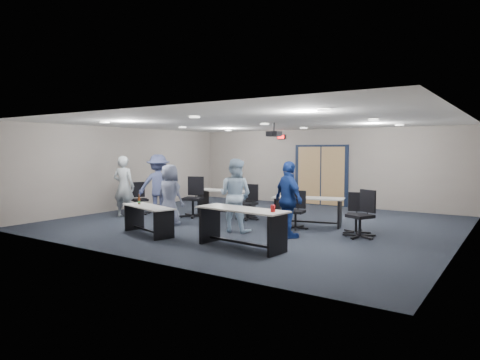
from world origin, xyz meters
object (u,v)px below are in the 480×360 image
Objects in this scene: chair_back_c at (296,210)px; person_lightblue at (235,195)px; person_plaid at (170,195)px; table_back_right at (308,206)px; person_gray at (124,187)px; chair_loose_left at (140,198)px; chair_back_b at (248,202)px; table_front_right at (242,221)px; chair_loose_right at (360,214)px; table_front_left at (148,215)px; person_back at (158,185)px; chair_back_d at (356,213)px; chair_back_a at (193,197)px; person_navy at (289,199)px; table_back_left at (226,198)px.

person_lightblue reaches higher than chair_back_c.
person_plaid is 0.90× the size of person_lightblue.
table_back_right is 1.07× the size of person_gray.
chair_loose_left is 0.56× the size of person_lightblue.
chair_back_b is (-1.79, -0.09, -0.01)m from table_back_right.
chair_loose_right is at bearing 60.43° from table_front_right.
table_front_left reaches higher than table_back_right.
person_gray reaches higher than chair_loose_right.
table_front_left is at bearing -101.94° from chair_loose_left.
person_back is (0.61, 0.79, 0.02)m from person_gray.
table_front_left is 0.90× the size of table_back_right.
table_back_right is 1.44m from chair_back_d.
table_front_left is 1.46× the size of chair_back_a.
person_back reaches higher than chair_back_b.
person_lightblue is at bearing -176.32° from person_plaid.
person_back is at bearing -179.03° from chair_back_a.
table_front_right reaches higher than table_back_right.
table_front_right is at bearing -83.85° from chair_loose_left.
chair_back_d is (3.99, 2.78, 0.02)m from table_front_left.
chair_loose_right reaches higher than table_back_right.
person_plaid reaches higher than chair_back_c.
chair_back_d is 0.56× the size of person_navy.
chair_loose_right is at bearing 143.12° from person_back.
chair_back_d is (4.21, -0.65, -0.04)m from table_back_left.
chair_loose_right is (4.22, 2.35, 0.08)m from table_front_left.
table_back_right is 1.09× the size of person_lightblue.
person_gray is at bearing -175.39° from table_back_right.
person_gray is at bearing -3.34° from person_lightblue.
person_navy reaches higher than table_back_right.
chair_back_a reaches higher than chair_back_d.
chair_back_b is 1.02× the size of chair_loose_left.
person_back reaches higher than table_front_right.
chair_loose_right is (0.23, -0.43, 0.06)m from chair_back_d.
table_back_right is 3.45m from chair_back_a.
person_lightblue is at bearing -45.03° from chair_back_a.
person_lightblue reaches higher than person_plaid.
person_plaid reaches higher than chair_back_a.
chair_back_a is (-3.40, -0.56, 0.08)m from table_back_right.
person_plaid is 0.92× the size of person_navy.
person_back is at bearing 177.56° from table_back_right.
chair_back_b reaches higher than table_back_left.
person_navy is (0.28, -1.63, 0.35)m from table_back_right.
table_front_right is 4.93m from person_back.
chair_loose_left reaches higher than table_back_left.
chair_back_a is at bearing -30.02° from person_lightblue.
chair_loose_right reaches higher than chair_back_b.
person_lightblue is at bearing -71.44° from chair_loose_left.
table_front_right is 1.51m from person_navy.
person_gray is 1.97m from person_plaid.
table_back_left is 1.79× the size of chair_loose_right.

